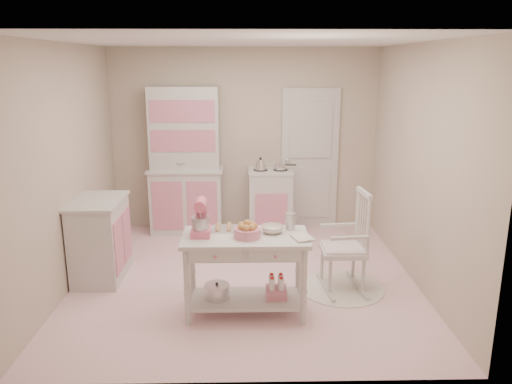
# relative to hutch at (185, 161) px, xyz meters

# --- Properties ---
(room_shell) EXTENTS (3.84, 3.84, 2.62)m
(room_shell) POSITION_rel_hutch_xyz_m (0.84, -1.66, 0.61)
(room_shell) COLOR pink
(room_shell) RESTS_ON ground
(door) EXTENTS (0.82, 0.05, 2.04)m
(door) POSITION_rel_hutch_xyz_m (1.79, 0.21, -0.02)
(door) COLOR silver
(door) RESTS_ON ground
(hutch) EXTENTS (1.06, 0.50, 2.08)m
(hutch) POSITION_rel_hutch_xyz_m (0.00, 0.00, 0.00)
(hutch) COLOR silver
(hutch) RESTS_ON ground
(stove) EXTENTS (0.62, 0.57, 0.92)m
(stove) POSITION_rel_hutch_xyz_m (1.20, -0.05, -0.58)
(stove) COLOR silver
(stove) RESTS_ON ground
(base_cabinet) EXTENTS (0.54, 0.84, 0.92)m
(base_cabinet) POSITION_rel_hutch_xyz_m (-0.79, -1.58, -0.58)
(base_cabinet) COLOR silver
(base_cabinet) RESTS_ON ground
(lace_rug) EXTENTS (0.92, 0.92, 0.01)m
(lace_rug) POSITION_rel_hutch_xyz_m (1.89, -1.94, -1.03)
(lace_rug) COLOR white
(lace_rug) RESTS_ON ground
(rocking_chair) EXTENTS (0.55, 0.77, 1.10)m
(rocking_chair) POSITION_rel_hutch_xyz_m (1.89, -1.94, -0.49)
(rocking_chair) COLOR silver
(rocking_chair) RESTS_ON ground
(work_table) EXTENTS (1.20, 0.60, 0.80)m
(work_table) POSITION_rel_hutch_xyz_m (0.84, -2.44, -0.64)
(work_table) COLOR silver
(work_table) RESTS_ON ground
(stand_mixer) EXTENTS (0.20, 0.28, 0.34)m
(stand_mixer) POSITION_rel_hutch_xyz_m (0.42, -2.42, -0.07)
(stand_mixer) COLOR #E66185
(stand_mixer) RESTS_ON work_table
(cookie_tray) EXTENTS (0.34, 0.24, 0.02)m
(cookie_tray) POSITION_rel_hutch_xyz_m (0.69, -2.26, -0.23)
(cookie_tray) COLOR silver
(cookie_tray) RESTS_ON work_table
(bread_basket) EXTENTS (0.25, 0.25, 0.09)m
(bread_basket) POSITION_rel_hutch_xyz_m (0.86, -2.49, -0.19)
(bread_basket) COLOR #D17891
(bread_basket) RESTS_ON work_table
(mixing_bowl) EXTENTS (0.22, 0.22, 0.07)m
(mixing_bowl) POSITION_rel_hutch_xyz_m (1.10, -2.36, -0.21)
(mixing_bowl) COLOR silver
(mixing_bowl) RESTS_ON work_table
(metal_pitcher) EXTENTS (0.10, 0.10, 0.17)m
(metal_pitcher) POSITION_rel_hutch_xyz_m (1.28, -2.28, -0.16)
(metal_pitcher) COLOR silver
(metal_pitcher) RESTS_ON work_table
(recipe_book) EXTENTS (0.23, 0.27, 0.02)m
(recipe_book) POSITION_rel_hutch_xyz_m (1.29, -2.56, -0.23)
(recipe_book) COLOR silver
(recipe_book) RESTS_ON work_table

